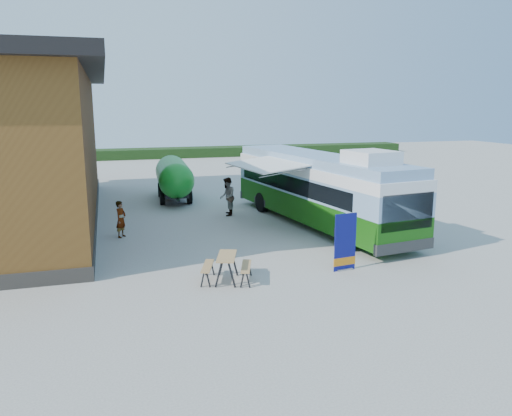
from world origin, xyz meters
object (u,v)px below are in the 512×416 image
object	(u,v)px
slurry_tanker	(174,176)
picnic_table	(227,262)
person_a	(121,219)
person_b	(227,197)
bus	(318,187)
banner	(345,247)

from	to	relation	value
slurry_tanker	picnic_table	bearing A→B (deg)	-87.44
person_a	person_b	world-z (taller)	person_b
bus	picnic_table	size ratio (longest dim) A/B	6.78
person_a	slurry_tanker	world-z (taller)	slurry_tanker
picnic_table	person_a	bearing A→B (deg)	133.27
banner	picnic_table	bearing A→B (deg)	170.78
picnic_table	person_a	size ratio (longest dim) A/B	1.18
picnic_table	person_a	xyz separation A→B (m)	(-3.08, 6.65, 0.15)
banner	person_b	xyz separation A→B (m)	(-1.84, 9.62, 0.16)
banner	slurry_tanker	world-z (taller)	slurry_tanker
banner	person_a	xyz separation A→B (m)	(-7.22, 6.75, -0.03)
person_b	slurry_tanker	bearing A→B (deg)	-142.71
bus	person_b	distance (m)	4.91
bus	person_b	size ratio (longest dim) A/B	6.46
picnic_table	banner	bearing A→B (deg)	17.02
person_a	bus	bearing A→B (deg)	-58.21
slurry_tanker	banner	bearing A→B (deg)	-71.58
banner	person_a	size ratio (longest dim) A/B	1.26
person_a	slurry_tanker	size ratio (longest dim) A/B	0.24
banner	person_b	world-z (taller)	banner
banner	person_a	distance (m)	9.89
picnic_table	person_b	world-z (taller)	person_b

